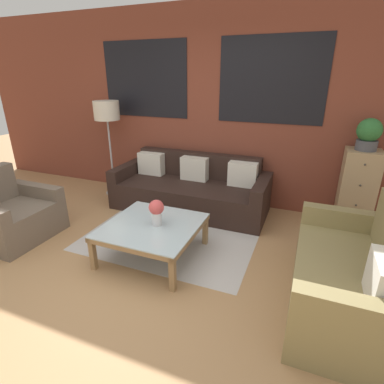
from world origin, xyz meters
name	(u,v)px	position (x,y,z in m)	size (l,w,h in m)	color
ground_plane	(115,287)	(0.00, 0.00, 0.00)	(16.00, 16.00, 0.00)	#AD7F51
wall_back_brick	(204,108)	(0.00, 2.44, 1.41)	(8.40, 0.09, 2.80)	brown
rug	(176,231)	(0.09, 1.21, 0.00)	(2.03, 1.79, 0.00)	#BCB7B2
couch_dark	(191,190)	(-0.01, 1.95, 0.28)	(2.24, 0.88, 0.78)	black
settee_vintage	(352,278)	(2.01, 0.51, 0.31)	(0.80, 1.53, 0.92)	olive
armchair_corner	(12,216)	(-1.71, 0.35, 0.28)	(0.80, 0.89, 0.84)	#6B5B4C
coffee_table	(152,229)	(0.09, 0.61, 0.33)	(0.97, 0.97, 0.38)	silver
floor_lamp	(107,114)	(-1.44, 2.03, 1.30)	(0.39, 0.39, 1.50)	#B2B2B7
drawer_cabinet	(356,190)	(2.16, 2.17, 0.51)	(0.41, 0.39, 1.03)	tan
potted_plant	(369,134)	(2.16, 2.17, 1.23)	(0.28, 0.28, 0.38)	#47474C
flower_vase	(157,211)	(0.14, 0.62, 0.55)	(0.16, 0.16, 0.28)	silver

